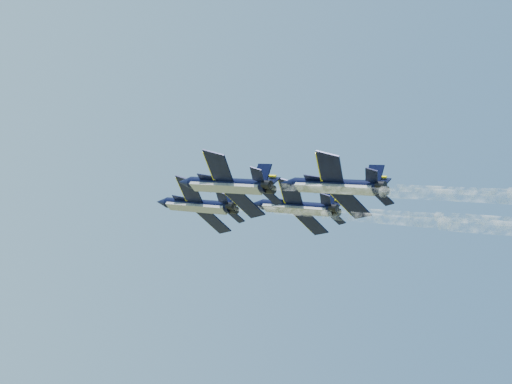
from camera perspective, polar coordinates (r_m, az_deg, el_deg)
jet_lead at (r=117.56m, az=-4.82°, el=-1.07°), size 11.71×18.58×7.92m
jet_left at (r=101.88m, az=-2.49°, el=0.57°), size 11.71×18.58×7.92m
jet_right at (r=119.01m, az=3.12°, el=-1.22°), size 11.71×18.58×7.92m
jet_slot at (r=102.96m, az=6.20°, el=0.50°), size 11.71×18.58×7.92m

